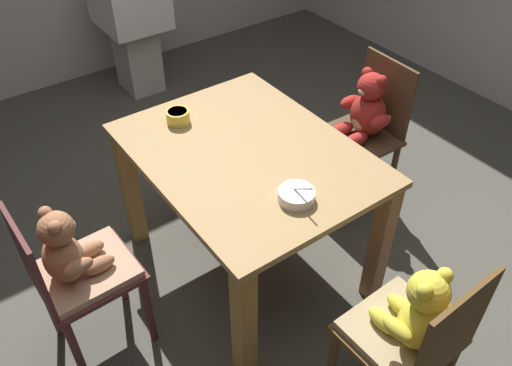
{
  "coord_description": "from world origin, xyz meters",
  "views": [
    {
      "loc": [
        1.54,
        -1.06,
        2.16
      ],
      "look_at": [
        0.0,
        0.05,
        0.55
      ],
      "focal_mm": 36.5,
      "sensor_mm": 36.0,
      "label": 1
    }
  ],
  "objects_px": {
    "teddy_chair_near_right": "(414,326)",
    "sink_basin": "(132,21)",
    "teddy_chair_near_front": "(73,264)",
    "porridge_bowl_yellow_near_left": "(178,116)",
    "dining_table": "(247,177)",
    "porridge_bowl_white_near_right": "(296,195)",
    "teddy_chair_far_center": "(365,118)"
  },
  "relations": [
    {
      "from": "teddy_chair_near_right",
      "to": "porridge_bowl_white_near_right",
      "type": "bearing_deg",
      "value": 4.72
    },
    {
      "from": "dining_table",
      "to": "porridge_bowl_yellow_near_left",
      "type": "relative_size",
      "value": 10.28
    },
    {
      "from": "dining_table",
      "to": "teddy_chair_near_front",
      "type": "bearing_deg",
      "value": -91.77
    },
    {
      "from": "porridge_bowl_yellow_near_left",
      "to": "teddy_chair_near_right",
      "type": "bearing_deg",
      "value": 7.22
    },
    {
      "from": "teddy_chair_near_right",
      "to": "sink_basin",
      "type": "height_order",
      "value": "teddy_chair_near_right"
    },
    {
      "from": "dining_table",
      "to": "porridge_bowl_white_near_right",
      "type": "distance_m",
      "value": 0.42
    },
    {
      "from": "teddy_chair_near_front",
      "to": "teddy_chair_near_right",
      "type": "xyz_separation_m",
      "value": [
        1.01,
        0.89,
        0.01
      ]
    },
    {
      "from": "porridge_bowl_white_near_right",
      "to": "porridge_bowl_yellow_near_left",
      "type": "distance_m",
      "value": 0.77
    },
    {
      "from": "teddy_chair_far_center",
      "to": "teddy_chair_near_right",
      "type": "distance_m",
      "value": 1.34
    },
    {
      "from": "porridge_bowl_white_near_right",
      "to": "teddy_chair_near_right",
      "type": "bearing_deg",
      "value": 6.26
    },
    {
      "from": "teddy_chair_far_center",
      "to": "teddy_chair_near_right",
      "type": "relative_size",
      "value": 1.0
    },
    {
      "from": "teddy_chair_far_center",
      "to": "porridge_bowl_white_near_right",
      "type": "relative_size",
      "value": 5.47
    },
    {
      "from": "dining_table",
      "to": "sink_basin",
      "type": "xyz_separation_m",
      "value": [
        -2.05,
        0.38,
        -0.05
      ]
    },
    {
      "from": "dining_table",
      "to": "teddy_chair_far_center",
      "type": "relative_size",
      "value": 1.32
    },
    {
      "from": "porridge_bowl_white_near_right",
      "to": "teddy_chair_near_front",
      "type": "bearing_deg",
      "value": -116.28
    },
    {
      "from": "teddy_chair_far_center",
      "to": "porridge_bowl_white_near_right",
      "type": "xyz_separation_m",
      "value": [
        0.46,
        -0.88,
        0.22
      ]
    },
    {
      "from": "porridge_bowl_yellow_near_left",
      "to": "sink_basin",
      "type": "height_order",
      "value": "sink_basin"
    },
    {
      "from": "teddy_chair_far_center",
      "to": "porridge_bowl_yellow_near_left",
      "type": "height_order",
      "value": "teddy_chair_far_center"
    },
    {
      "from": "porridge_bowl_yellow_near_left",
      "to": "dining_table",
      "type": "bearing_deg",
      "value": 19.02
    },
    {
      "from": "dining_table",
      "to": "porridge_bowl_white_near_right",
      "type": "height_order",
      "value": "porridge_bowl_white_near_right"
    },
    {
      "from": "teddy_chair_near_right",
      "to": "dining_table",
      "type": "bearing_deg",
      "value": 0.82
    },
    {
      "from": "sink_basin",
      "to": "teddy_chair_near_right",
      "type": "bearing_deg",
      "value": -6.42
    },
    {
      "from": "teddy_chair_far_center",
      "to": "porridge_bowl_yellow_near_left",
      "type": "xyz_separation_m",
      "value": [
        -0.31,
        -0.99,
        0.23
      ]
    },
    {
      "from": "teddy_chair_far_center",
      "to": "porridge_bowl_white_near_right",
      "type": "bearing_deg",
      "value": 29.47
    },
    {
      "from": "dining_table",
      "to": "porridge_bowl_yellow_near_left",
      "type": "distance_m",
      "value": 0.45
    },
    {
      "from": "sink_basin",
      "to": "porridge_bowl_white_near_right",
      "type": "bearing_deg",
      "value": -9.53
    },
    {
      "from": "teddy_chair_far_center",
      "to": "porridge_bowl_white_near_right",
      "type": "height_order",
      "value": "teddy_chair_far_center"
    },
    {
      "from": "porridge_bowl_yellow_near_left",
      "to": "sink_basin",
      "type": "xyz_separation_m",
      "value": [
        -1.66,
        0.52,
        -0.23
      ]
    },
    {
      "from": "teddy_chair_far_center",
      "to": "teddy_chair_near_right",
      "type": "xyz_separation_m",
      "value": [
        1.06,
        -0.82,
        -0.01
      ]
    },
    {
      "from": "dining_table",
      "to": "teddy_chair_near_right",
      "type": "height_order",
      "value": "teddy_chair_near_right"
    },
    {
      "from": "dining_table",
      "to": "porridge_bowl_yellow_near_left",
      "type": "bearing_deg",
      "value": -160.98
    },
    {
      "from": "teddy_chair_near_front",
      "to": "porridge_bowl_yellow_near_left",
      "type": "bearing_deg",
      "value": 24.91
    }
  ]
}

